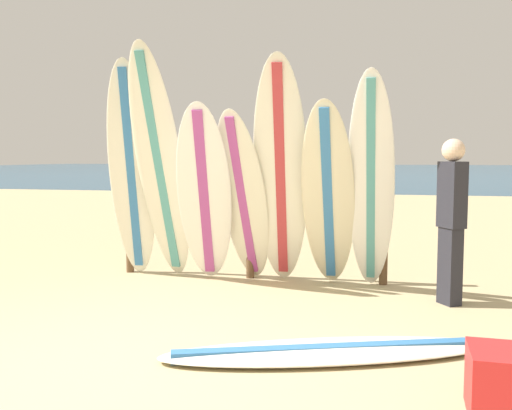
{
  "coord_description": "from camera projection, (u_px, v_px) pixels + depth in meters",
  "views": [
    {
      "loc": [
        1.65,
        -3.18,
        1.38
      ],
      "look_at": [
        0.17,
        3.29,
        0.81
      ],
      "focal_mm": 39.52,
      "sensor_mm": 36.0,
      "label": 1
    }
  ],
  "objects": [
    {
      "name": "small_boat_offshore",
      "position": [
        232.0,
        175.0,
        34.59
      ],
      "size": [
        1.68,
        2.68,
        0.71
      ],
      "color": "silver",
      "rests_on": "ocean_water"
    },
    {
      "name": "beachgoer_standing",
      "position": [
        452.0,
        214.0,
        5.22
      ],
      "size": [
        0.26,
        0.29,
        1.55
      ],
      "color": "#26262D",
      "rests_on": "ground"
    },
    {
      "name": "surfboard_leaning_center",
      "position": [
        243.0,
        198.0,
        6.07
      ],
      "size": [
        0.64,
        0.9,
        1.88
      ],
      "color": "silver",
      "rests_on": "ground"
    },
    {
      "name": "ocean_water",
      "position": [
        369.0,
        170.0,
        59.9
      ],
      "size": [
        120.0,
        80.0,
        0.01
      ],
      "primitive_type": "cube",
      "color": "navy",
      "rests_on": "ground"
    },
    {
      "name": "surfboard_leaning_left",
      "position": [
        160.0,
        166.0,
        6.12
      ],
      "size": [
        0.6,
        0.99,
        2.56
      ],
      "color": "white",
      "rests_on": "ground"
    },
    {
      "name": "surfboard_leaning_far_left",
      "position": [
        132.0,
        171.0,
        6.35
      ],
      "size": [
        0.62,
        0.74,
        2.45
      ],
      "color": "white",
      "rests_on": "ground"
    },
    {
      "name": "surfboard_lying_on_sand",
      "position": [
        329.0,
        351.0,
        3.91
      ],
      "size": [
        2.41,
        1.33,
        0.08
      ],
      "color": "silver",
      "rests_on": "ground"
    },
    {
      "name": "ground_plane",
      "position": [
        115.0,
        375.0,
        3.57
      ],
      "size": [
        120.0,
        120.0,
        0.0
      ],
      "primitive_type": "plane",
      "color": "tan"
    },
    {
      "name": "surfboard_leaning_center_right",
      "position": [
        281.0,
        174.0,
        5.9
      ],
      "size": [
        0.64,
        0.94,
        2.4
      ],
      "color": "white",
      "rests_on": "ground"
    },
    {
      "name": "surfboard_leaning_right",
      "position": [
        328.0,
        196.0,
        5.8
      ],
      "size": [
        0.57,
        0.89,
        1.95
      ],
      "color": "beige",
      "rests_on": "ground"
    },
    {
      "name": "surfboard_leaning_far_right",
      "position": [
        371.0,
        184.0,
        5.66
      ],
      "size": [
        0.49,
        0.85,
        2.22
      ],
      "color": "white",
      "rests_on": "ground"
    },
    {
      "name": "surfboard_leaning_center_left",
      "position": [
        204.0,
        195.0,
        6.02
      ],
      "size": [
        0.7,
        0.94,
        1.94
      ],
      "color": "white",
      "rests_on": "ground"
    },
    {
      "name": "surfboard_rack",
      "position": [
        250.0,
        218.0,
        6.39
      ],
      "size": [
        3.07,
        0.09,
        1.05
      ],
      "color": "brown",
      "rests_on": "ground"
    }
  ]
}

